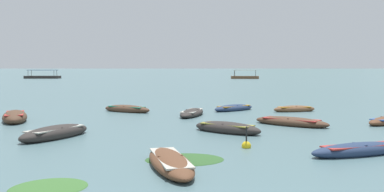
{
  "coord_description": "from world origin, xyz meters",
  "views": [
    {
      "loc": [
        -0.39,
        -4.87,
        3.08
      ],
      "look_at": [
        3.34,
        33.56,
        0.49
      ],
      "focal_mm": 40.23,
      "sensor_mm": 36.0,
      "label": 1
    }
  ],
  "objects": [
    {
      "name": "mountain_2",
      "position": [
        177.8,
        1590.98,
        90.96
      ],
      "size": [
        618.44,
        618.44,
        181.93
      ],
      "primitive_type": "cone",
      "color": "slate",
      "rests_on": "ground"
    },
    {
      "name": "ferry_1",
      "position": [
        -29.88,
        116.76,
        0.45
      ],
      "size": [
        9.63,
        4.2,
        2.54
      ],
      "color": "#2D2826",
      "rests_on": "ground"
    },
    {
      "name": "rowboat_0",
      "position": [
        3.21,
        15.05,
        0.2
      ],
      "size": [
        3.4,
        3.33,
        0.64
      ],
      "color": "#2D2826",
      "rests_on": "ground"
    },
    {
      "name": "mountain_3",
      "position": [
        643.53,
        1907.33,
        219.84
      ],
      "size": [
        1119.73,
        1119.73,
        439.68
      ],
      "primitive_type": "cone",
      "color": "#56665B",
      "rests_on": "ground"
    },
    {
      "name": "rowboat_3",
      "position": [
        6.95,
        9.47,
        0.17
      ],
      "size": [
        4.13,
        1.98,
        0.54
      ],
      "color": "navy",
      "rests_on": "ground"
    },
    {
      "name": "rowboat_10",
      "position": [
        2.24,
        22.23,
        0.17
      ],
      "size": [
        2.43,
        4.17,
        0.54
      ],
      "color": "#2D2826",
      "rests_on": "ground"
    },
    {
      "name": "rowboat_11",
      "position": [
        0.2,
        8.14,
        0.17
      ],
      "size": [
        1.75,
        4.4,
        0.53
      ],
      "color": "brown",
      "rests_on": "ground"
    },
    {
      "name": "ferry_0",
      "position": [
        24.9,
        108.42,
        0.45
      ],
      "size": [
        7.77,
        4.25,
        2.54
      ],
      "color": "brown",
      "rests_on": "ground"
    },
    {
      "name": "rowboat_8",
      "position": [
        -4.54,
        14.22,
        0.21
      ],
      "size": [
        3.1,
        3.95,
        0.69
      ],
      "color": "#2D2826",
      "rests_on": "ground"
    },
    {
      "name": "ground_plane",
      "position": [
        0.0,
        1500.0,
        0.0
      ],
      "size": [
        6000.0,
        6000.0,
        0.0
      ],
      "primitive_type": "plane",
      "color": "slate"
    },
    {
      "name": "mountain_1",
      "position": [
        -329.35,
        1916.06,
        180.48
      ],
      "size": [
        1212.24,
        1212.24,
        360.95
      ],
      "primitive_type": "cone",
      "color": "slate",
      "rests_on": "ground"
    },
    {
      "name": "rowboat_2",
      "position": [
        -2.01,
        24.96,
        0.19
      ],
      "size": [
        3.69,
        3.02,
        0.6
      ],
      "color": "#4C3323",
      "rests_on": "ground"
    },
    {
      "name": "weed_patch_2",
      "position": [
        0.73,
        9.25,
        0.0
      ],
      "size": [
        2.67,
        2.07,
        0.14
      ],
      "primitive_type": "ellipsoid",
      "rotation": [
        0.0,
        0.0,
        3.13
      ],
      "color": "#2D5628",
      "rests_on": "ground"
    },
    {
      "name": "weed_patch_0",
      "position": [
        -3.0,
        6.25,
        0.0
      ],
      "size": [
        2.64,
        2.58,
        0.14
      ],
      "primitive_type": "ellipsoid",
      "rotation": [
        0.0,
        0.0,
        2.08
      ],
      "color": "#38662D",
      "rests_on": "ground"
    },
    {
      "name": "mooring_buoy",
      "position": [
        3.25,
        11.12,
        0.09
      ],
      "size": [
        0.37,
        0.37,
        0.93
      ],
      "color": "yellow",
      "rests_on": "ground"
    },
    {
      "name": "rowboat_6",
      "position": [
        9.59,
        24.09,
        0.17
      ],
      "size": [
        3.19,
        1.39,
        0.53
      ],
      "color": "brown",
      "rests_on": "ground"
    },
    {
      "name": "rowboat_7",
      "position": [
        -8.1,
        20.34,
        0.24
      ],
      "size": [
        2.27,
        4.12,
        0.78
      ],
      "color": "#4C3323",
      "rests_on": "ground"
    },
    {
      "name": "rowboat_1",
      "position": [
        7.04,
        17.17,
        0.18
      ],
      "size": [
        3.86,
        3.78,
        0.56
      ],
      "color": "#4C3323",
      "rests_on": "ground"
    },
    {
      "name": "rowboat_9",
      "position": [
        5.52,
        25.18,
        0.17
      ],
      "size": [
        3.63,
        3.04,
        0.54
      ],
      "color": "navy",
      "rests_on": "ground"
    }
  ]
}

